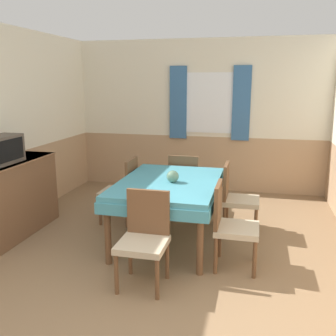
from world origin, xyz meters
name	(u,v)px	position (x,y,z in m)	size (l,w,h in m)	color
wall_back	(200,116)	(0.01, 4.58, 1.31)	(4.71, 0.10, 2.60)	silver
wall_left	(5,128)	(-2.18, 2.28, 1.30)	(0.05, 4.95, 2.60)	silver
dining_table	(169,189)	(0.02, 2.20, 0.65)	(1.16, 1.63, 0.76)	teal
chair_head_window	(185,182)	(0.02, 3.19, 0.48)	(0.44, 0.44, 0.89)	brown
chair_right_far	(236,196)	(0.78, 2.67, 0.48)	(0.44, 0.44, 0.89)	brown
chair_right_near	(230,223)	(0.78, 1.72, 0.48)	(0.44, 0.44, 0.89)	brown
chair_head_near	(145,236)	(0.02, 1.21, 0.48)	(0.44, 0.44, 0.89)	brown
chair_left_far	(123,188)	(-0.74, 2.67, 0.48)	(0.44, 0.44, 0.89)	brown
sideboard	(15,197)	(-1.92, 1.99, 0.48)	(0.46, 1.30, 0.94)	brown
tv	(1,150)	(-1.91, 1.82, 1.11)	(0.29, 0.54, 0.33)	#51473D
vase	(173,176)	(0.08, 2.13, 0.83)	(0.14, 0.14, 0.14)	slate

